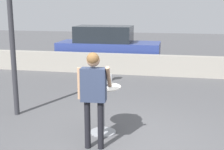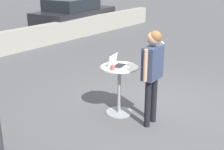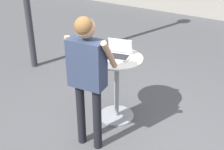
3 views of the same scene
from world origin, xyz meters
TOP-DOWN VIEW (x-y plane):
  - ground_plane at (0.00, 0.00)m, footprint 50.00×50.00m
  - cafe_table at (-0.58, 0.41)m, footprint 0.73×0.73m
  - laptop at (-0.59, 0.46)m, footprint 0.40×0.35m
  - coffee_mug at (-0.82, 0.39)m, footprint 0.11×0.08m
  - standing_person at (-0.57, -0.32)m, footprint 0.58×0.41m

SIDE VIEW (x-z plane):
  - ground_plane at x=0.00m, z-range 0.00..0.00m
  - cafe_table at x=-0.58m, z-range 0.12..1.11m
  - coffee_mug at x=-0.82m, z-range 0.99..1.08m
  - laptop at x=-0.59m, z-range 0.92..1.15m
  - standing_person at x=-0.57m, z-range 0.26..2.04m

